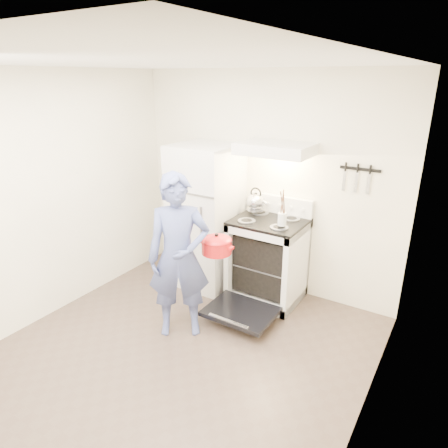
{
  "coord_description": "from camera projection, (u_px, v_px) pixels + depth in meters",
  "views": [
    {
      "loc": [
        1.97,
        -2.23,
        2.41
      ],
      "look_at": [
        -0.05,
        1.0,
        1.0
      ],
      "focal_mm": 32.0,
      "sensor_mm": 36.0,
      "label": 1
    }
  ],
  "objects": [
    {
      "name": "person",
      "position": [
        179.0,
        257.0,
        3.76
      ],
      "size": [
        0.71,
        0.66,
        1.62
      ],
      "primitive_type": "imported",
      "rotation": [
        0.0,
        0.0,
        0.64
      ],
      "color": "#3D447D",
      "rests_on": "floor"
    },
    {
      "name": "floor",
      "position": [
        170.0,
        362.0,
        3.59
      ],
      "size": [
        3.6,
        3.6,
        0.0
      ],
      "primitive_type": "plane",
      "color": "#4A3C32",
      "rests_on": "ground"
    },
    {
      "name": "tea_kettle",
      "position": [
        256.0,
        201.0,
        4.48
      ],
      "size": [
        0.25,
        0.2,
        0.3
      ],
      "primitive_type": null,
      "color": "#B6B6BB",
      "rests_on": "cooktop"
    },
    {
      "name": "oven_door",
      "position": [
        241.0,
        312.0,
        4.13
      ],
      "size": [
        0.7,
        0.54,
        0.04
      ],
      "primitive_type": "cube",
      "color": "black",
      "rests_on": "floor"
    },
    {
      "name": "knife_strip",
      "position": [
        360.0,
        169.0,
        3.94
      ],
      "size": [
        0.4,
        0.02,
        0.03
      ],
      "primitive_type": "cube",
      "color": "black",
      "rests_on": "back_wall"
    },
    {
      "name": "backsplash",
      "position": [
        281.0,
        205.0,
        4.51
      ],
      "size": [
        0.76,
        0.07,
        0.2
      ],
      "primitive_type": "cube",
      "color": "silver",
      "rests_on": "cooktop"
    },
    {
      "name": "utensil_jar",
      "position": [
        282.0,
        219.0,
        4.06
      ],
      "size": [
        0.11,
        0.11,
        0.13
      ],
      "primitive_type": "cylinder",
      "rotation": [
        0.0,
        0.0,
        -0.3
      ],
      "color": "silver",
      "rests_on": "cooktop"
    },
    {
      "name": "oven_rack",
      "position": [
        267.0,
        263.0,
        4.49
      ],
      "size": [
        0.6,
        0.52,
        0.01
      ],
      "primitive_type": "cube",
      "color": "slate",
      "rests_on": "stove_body"
    },
    {
      "name": "pizza_stone",
      "position": [
        271.0,
        260.0,
        4.52
      ],
      "size": [
        0.35,
        0.35,
        0.02
      ],
      "primitive_type": "cylinder",
      "color": "#896C51",
      "rests_on": "oven_rack"
    },
    {
      "name": "dutch_oven",
      "position": [
        217.0,
        247.0,
        3.86
      ],
      "size": [
        0.36,
        0.29,
        0.24
      ],
      "primitive_type": null,
      "color": "red",
      "rests_on": "person"
    },
    {
      "name": "cooktop",
      "position": [
        269.0,
        221.0,
        4.32
      ],
      "size": [
        0.76,
        0.65,
        0.03
      ],
      "primitive_type": "cube",
      "color": "black",
      "rests_on": "stove_body"
    },
    {
      "name": "range_hood",
      "position": [
        275.0,
        149.0,
        4.11
      ],
      "size": [
        0.76,
        0.5,
        0.12
      ],
      "primitive_type": "cube",
      "color": "silver",
      "rests_on": "back_wall"
    },
    {
      "name": "back_wall",
      "position": [
        265.0,
        184.0,
        4.58
      ],
      "size": [
        3.2,
        0.02,
        2.5
      ],
      "primitive_type": "cube",
      "color": "white",
      "rests_on": "ground"
    },
    {
      "name": "refrigerator",
      "position": [
        206.0,
        216.0,
        4.73
      ],
      "size": [
        0.7,
        0.7,
        1.7
      ],
      "primitive_type": "cube",
      "color": "silver",
      "rests_on": "floor"
    },
    {
      "name": "stove_body",
      "position": [
        267.0,
        261.0,
        4.48
      ],
      "size": [
        0.76,
        0.65,
        0.92
      ],
      "primitive_type": "cube",
      "color": "silver",
      "rests_on": "floor"
    }
  ]
}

